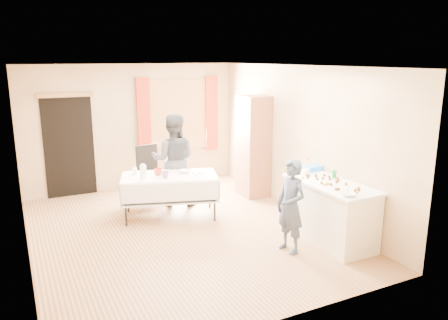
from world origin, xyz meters
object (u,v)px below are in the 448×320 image
counter (330,212)px  girl (291,206)px  party_table (170,192)px  cabinet (253,146)px  chair (152,184)px  woman (174,160)px

counter → girl: size_ratio=1.12×
party_table → girl: girl is taller
cabinet → chair: size_ratio=1.85×
party_table → chair: size_ratio=1.68×
chair → girl: 3.28m
girl → chair: bearing=-169.7°
party_table → girl: 2.36m
counter → girl: bearing=-175.9°
cabinet → girl: size_ratio=1.47×
counter → woman: woman is taller
party_table → woman: 0.80m
counter → party_table: 2.74m
party_table → girl: bearing=-45.6°
counter → party_table: size_ratio=0.84×
cabinet → party_table: 2.05m
chair → woman: (0.32, -0.37, 0.54)m
party_table → girl: size_ratio=1.34×
girl → cabinet: bearing=152.3°
woman → girl: bearing=132.1°
girl → woman: bearing=-173.3°
party_table → cabinet: bearing=30.3°
chair → cabinet: bearing=-26.3°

